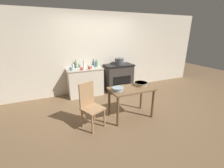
# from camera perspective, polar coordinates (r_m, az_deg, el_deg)

# --- Properties ---
(ground_plane) EXTENTS (14.00, 14.00, 0.00)m
(ground_plane) POSITION_cam_1_polar(r_m,az_deg,el_deg) (4.02, 2.53, -9.56)
(ground_plane) COLOR brown
(wall_back) EXTENTS (8.00, 0.07, 2.55)m
(wall_back) POSITION_cam_1_polar(r_m,az_deg,el_deg) (5.04, -5.31, 11.57)
(wall_back) COLOR beige
(wall_back) RESTS_ON ground_plane
(counter_cabinet) EXTENTS (1.09, 0.52, 0.87)m
(counter_cabinet) POSITION_cam_1_polar(r_m,az_deg,el_deg) (4.82, -10.09, 0.77)
(counter_cabinet) COLOR beige
(counter_cabinet) RESTS_ON ground_plane
(stove) EXTENTS (0.95, 0.56, 0.91)m
(stove) POSITION_cam_1_polar(r_m,az_deg,el_deg) (5.17, 2.56, 2.54)
(stove) COLOR #38332D
(stove) RESTS_ON ground_plane
(work_table) EXTENTS (1.00, 0.57, 0.72)m
(work_table) POSITION_cam_1_polar(r_m,az_deg,el_deg) (3.47, 7.33, -3.58)
(work_table) COLOR brown
(work_table) RESTS_ON ground_plane
(chair) EXTENTS (0.53, 0.53, 0.96)m
(chair) POSITION_cam_1_polar(r_m,az_deg,el_deg) (3.18, -8.28, -7.71)
(chair) COLOR #A87F56
(chair) RESTS_ON ground_plane
(flour_sack) EXTENTS (0.26, 0.18, 0.30)m
(flour_sack) POSITION_cam_1_polar(r_m,az_deg,el_deg) (4.87, 3.78, -2.35)
(flour_sack) COLOR beige
(flour_sack) RESTS_ON ground_plane
(stock_pot) EXTENTS (0.31, 0.31, 0.23)m
(stock_pot) POSITION_cam_1_polar(r_m,az_deg,el_deg) (5.05, 2.81, 8.60)
(stock_pot) COLOR #4C4C51
(stock_pot) RESTS_ON stove
(mixing_bowl_large) EXTENTS (0.32, 0.32, 0.07)m
(mixing_bowl_large) POSITION_cam_1_polar(r_m,az_deg,el_deg) (3.63, 10.96, 0.11)
(mixing_bowl_large) COLOR tan
(mixing_bowl_large) RESTS_ON work_table
(mixing_bowl_small) EXTENTS (0.25, 0.25, 0.07)m
(mixing_bowl_small) POSITION_cam_1_polar(r_m,az_deg,el_deg) (3.24, 2.23, -1.89)
(mixing_bowl_small) COLOR #93A8B2
(mixing_bowl_small) RESTS_ON work_table
(bottle_far_left) EXTENTS (0.07, 0.07, 0.30)m
(bottle_far_left) POSITION_cam_1_polar(r_m,az_deg,el_deg) (4.78, -10.68, 7.42)
(bottle_far_left) COLOR silver
(bottle_far_left) RESTS_ON counter_cabinet
(bottle_left) EXTENTS (0.07, 0.07, 0.26)m
(bottle_left) POSITION_cam_1_polar(r_m,az_deg,el_deg) (4.81, -13.58, 7.13)
(bottle_left) COLOR #517F5B
(bottle_left) RESTS_ON counter_cabinet
(bottle_mid_left) EXTENTS (0.08, 0.08, 0.23)m
(bottle_mid_left) POSITION_cam_1_polar(r_m,az_deg,el_deg) (4.91, -6.01, 7.67)
(bottle_mid_left) COLOR #517F5B
(bottle_mid_left) RESTS_ON counter_cabinet
(bottle_center_left) EXTENTS (0.07, 0.07, 0.26)m
(bottle_center_left) POSITION_cam_1_polar(r_m,az_deg,el_deg) (4.83, -7.05, 7.57)
(bottle_center_left) COLOR #3D5675
(bottle_center_left) RESTS_ON counter_cabinet
(bottle_center) EXTENTS (0.07, 0.07, 0.18)m
(bottle_center) POSITION_cam_1_polar(r_m,az_deg,el_deg) (4.73, -14.59, 6.47)
(bottle_center) COLOR silver
(bottle_center) RESTS_ON counter_cabinet
(cup_center_right) EXTENTS (0.07, 0.07, 0.09)m
(cup_center_right) POSITION_cam_1_polar(r_m,az_deg,el_deg) (4.53, -15.39, 5.55)
(cup_center_right) COLOR #4C6B99
(cup_center_right) RESTS_ON counter_cabinet
(cup_mid_right) EXTENTS (0.09, 0.09, 0.08)m
(cup_mid_right) POSITION_cam_1_polar(r_m,az_deg,el_deg) (4.57, -8.60, 6.07)
(cup_mid_right) COLOR #B74C42
(cup_mid_right) RESTS_ON counter_cabinet
(cup_right) EXTENTS (0.09, 0.09, 0.08)m
(cup_right) POSITION_cam_1_polar(r_m,az_deg,el_deg) (4.51, -11.41, 5.72)
(cup_right) COLOR #B74C42
(cup_right) RESTS_ON counter_cabinet
(cup_far_right) EXTENTS (0.09, 0.09, 0.09)m
(cup_far_right) POSITION_cam_1_polar(r_m,az_deg,el_deg) (4.66, -7.60, 6.38)
(cup_far_right) COLOR silver
(cup_far_right) RESTS_ON counter_cabinet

